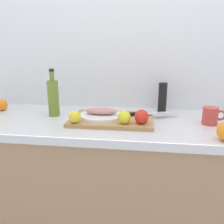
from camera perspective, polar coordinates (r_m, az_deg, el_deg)
back_wall at (r=1.51m, az=5.14°, el=14.33°), size 3.20×0.05×2.50m
kitchen_counter at (r=1.44m, az=3.69°, el=-19.49°), size 2.00×0.60×0.90m
cutting_board at (r=1.23m, az=0.00°, el=-1.80°), size 0.44×0.31×0.02m
white_plate at (r=1.24m, az=-2.76°, el=-0.88°), size 0.24×0.24×0.01m
fish_fillet at (r=1.23m, az=-2.77°, el=0.26°), size 0.18×0.08×0.04m
chef_knife at (r=1.28m, az=8.67°, el=-0.40°), size 0.28×0.12×0.02m
lemon_0 at (r=1.11m, az=3.12°, el=-1.33°), size 0.07×0.07×0.07m
lemon_1 at (r=1.14m, az=-9.41°, el=-1.24°), size 0.06×0.06×0.06m
tomato_0 at (r=1.12m, az=7.48°, el=-1.19°), size 0.07×0.07×0.07m
olive_oil_bottle at (r=1.35m, az=-14.65°, el=3.66°), size 0.06×0.06×0.27m
coffee_mug_0 at (r=1.27m, az=23.73°, el=-0.90°), size 0.12×0.08×0.09m
orange_0 at (r=1.61m, az=-26.22°, el=1.61°), size 0.07×0.07×0.07m
pepper_mill at (r=1.43m, az=12.66°, el=3.57°), size 0.05×0.05×0.18m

